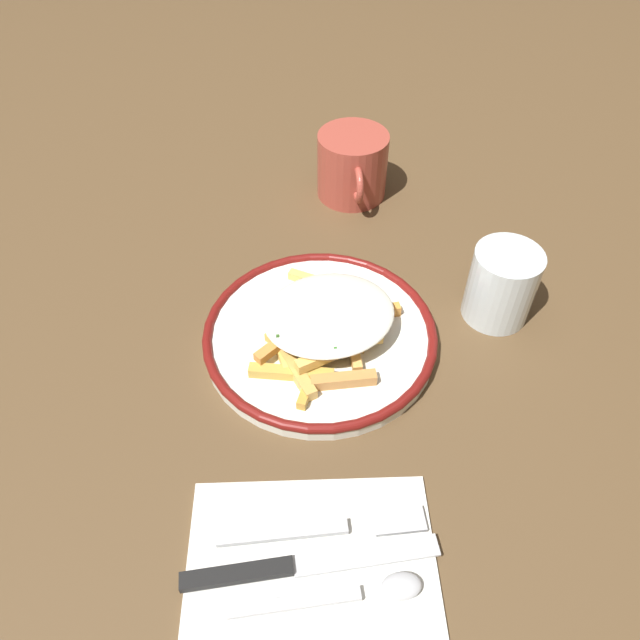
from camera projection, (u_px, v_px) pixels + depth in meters
ground_plane at (320, 342)px, 0.66m from camera, size 2.60×2.60×0.00m
plate at (320, 335)px, 0.65m from camera, size 0.25×0.25×0.02m
fries_heap at (325, 324)px, 0.63m from camera, size 0.19×0.17×0.04m
napkin at (312, 566)px, 0.49m from camera, size 0.17×0.21×0.01m
fork at (323, 528)px, 0.51m from camera, size 0.02×0.18×0.01m
knife at (288, 567)px, 0.49m from camera, size 0.03×0.21×0.01m
spoon at (360, 593)px, 0.47m from camera, size 0.02×0.15×0.01m
water_glass at (501, 285)px, 0.66m from camera, size 0.07×0.07×0.09m
coffee_mug at (352, 166)px, 0.81m from camera, size 0.12×0.09×0.09m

